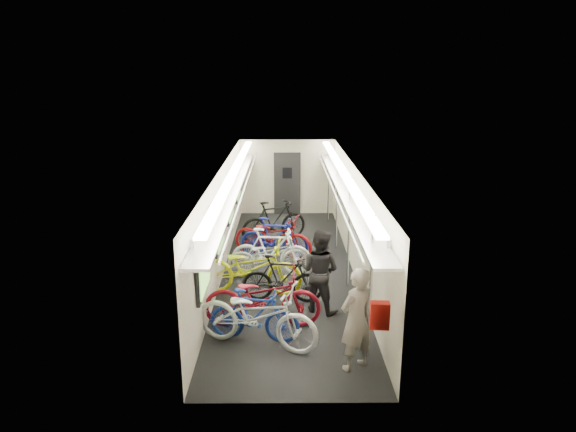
{
  "coord_description": "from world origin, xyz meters",
  "views": [
    {
      "loc": [
        -0.09,
        -11.17,
        4.45
      ],
      "look_at": [
        -0.01,
        0.55,
        1.15
      ],
      "focal_mm": 32.0,
      "sensor_mm": 36.0,
      "label": 1
    }
  ],
  "objects_px": {
    "bicycle_0": "(257,315)",
    "backpack": "(380,315)",
    "passenger_mid": "(320,271)",
    "bicycle_1": "(254,315)",
    "passenger_near": "(356,319)"
  },
  "relations": [
    {
      "from": "bicycle_0",
      "to": "passenger_near",
      "type": "height_order",
      "value": "passenger_near"
    },
    {
      "from": "bicycle_0",
      "to": "passenger_near",
      "type": "bearing_deg",
      "value": -93.69
    },
    {
      "from": "bicycle_0",
      "to": "backpack",
      "type": "xyz_separation_m",
      "value": [
        1.74,
        -1.43,
        0.72
      ]
    },
    {
      "from": "bicycle_1",
      "to": "passenger_mid",
      "type": "distance_m",
      "value": 1.69
    },
    {
      "from": "passenger_mid",
      "to": "bicycle_1",
      "type": "bearing_deg",
      "value": 73.8
    },
    {
      "from": "bicycle_1",
      "to": "backpack",
      "type": "distance_m",
      "value": 2.55
    },
    {
      "from": "passenger_near",
      "to": "bicycle_1",
      "type": "bearing_deg",
      "value": -62.53
    },
    {
      "from": "bicycle_0",
      "to": "passenger_near",
      "type": "xyz_separation_m",
      "value": [
        1.55,
        -0.67,
        0.27
      ]
    },
    {
      "from": "bicycle_1",
      "to": "backpack",
      "type": "xyz_separation_m",
      "value": [
        1.8,
        -1.62,
        0.81
      ]
    },
    {
      "from": "passenger_near",
      "to": "backpack",
      "type": "xyz_separation_m",
      "value": [
        0.2,
        -0.76,
        0.45
      ]
    },
    {
      "from": "bicycle_0",
      "to": "passenger_mid",
      "type": "height_order",
      "value": "passenger_mid"
    },
    {
      "from": "bicycle_0",
      "to": "bicycle_1",
      "type": "distance_m",
      "value": 0.21
    },
    {
      "from": "backpack",
      "to": "passenger_near",
      "type": "bearing_deg",
      "value": 108.02
    },
    {
      "from": "passenger_mid",
      "to": "bicycle_0",
      "type": "bearing_deg",
      "value": 79.38
    },
    {
      "from": "passenger_mid",
      "to": "backpack",
      "type": "bearing_deg",
      "value": 131.84
    }
  ]
}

